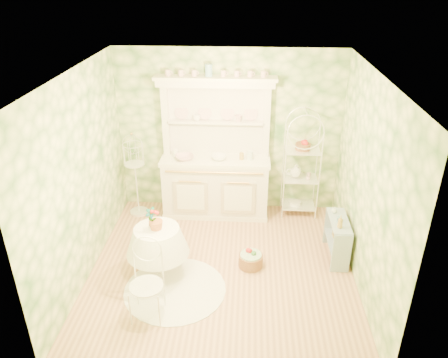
# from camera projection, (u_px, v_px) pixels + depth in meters

# --- Properties ---
(floor) EXTENTS (3.60, 3.60, 0.00)m
(floor) POSITION_uv_depth(u_px,v_px,m) (222.00, 269.00, 6.07)
(floor) COLOR tan
(floor) RESTS_ON ground
(ceiling) EXTENTS (3.60, 3.60, 0.00)m
(ceiling) POSITION_uv_depth(u_px,v_px,m) (221.00, 75.00, 4.87)
(ceiling) COLOR white
(ceiling) RESTS_ON floor
(wall_left) EXTENTS (3.60, 3.60, 0.00)m
(wall_left) POSITION_uv_depth(u_px,v_px,m) (81.00, 179.00, 5.57)
(wall_left) COLOR #F8F9B6
(wall_left) RESTS_ON floor
(wall_right) EXTENTS (3.60, 3.60, 0.00)m
(wall_right) POSITION_uv_depth(u_px,v_px,m) (367.00, 186.00, 5.38)
(wall_right) COLOR #F8F9B6
(wall_right) RESTS_ON floor
(wall_back) EXTENTS (3.60, 3.60, 0.00)m
(wall_back) POSITION_uv_depth(u_px,v_px,m) (229.00, 132.00, 7.08)
(wall_back) COLOR #F8F9B6
(wall_back) RESTS_ON floor
(wall_front) EXTENTS (3.60, 3.60, 0.00)m
(wall_front) POSITION_uv_depth(u_px,v_px,m) (209.00, 274.00, 3.86)
(wall_front) COLOR #F8F9B6
(wall_front) RESTS_ON floor
(kitchen_dresser) EXTENTS (1.87, 0.61, 2.29)m
(kitchen_dresser) POSITION_uv_depth(u_px,v_px,m) (215.00, 150.00, 6.93)
(kitchen_dresser) COLOR white
(kitchen_dresser) RESTS_ON floor
(bakers_rack) EXTENTS (0.55, 0.39, 1.76)m
(bakers_rack) POSITION_uv_depth(u_px,v_px,m) (301.00, 165.00, 7.05)
(bakers_rack) COLOR white
(bakers_rack) RESTS_ON floor
(side_shelf) EXTENTS (0.33, 0.73, 0.61)m
(side_shelf) POSITION_uv_depth(u_px,v_px,m) (337.00, 239.00, 6.20)
(side_shelf) COLOR #96ABBF
(side_shelf) RESTS_ON floor
(round_table) EXTENTS (0.78, 0.78, 0.78)m
(round_table) POSITION_uv_depth(u_px,v_px,m) (158.00, 249.00, 5.83)
(round_table) COLOR white
(round_table) RESTS_ON floor
(cafe_chair) EXTENTS (0.37, 0.37, 0.80)m
(cafe_chair) POSITION_uv_depth(u_px,v_px,m) (147.00, 289.00, 5.10)
(cafe_chair) COLOR white
(cafe_chair) RESTS_ON floor
(birdcage_stand) EXTENTS (0.34, 0.34, 1.34)m
(birdcage_stand) POSITION_uv_depth(u_px,v_px,m) (136.00, 177.00, 7.14)
(birdcage_stand) COLOR white
(birdcage_stand) RESTS_ON floor
(floor_basket) EXTENTS (0.34, 0.34, 0.19)m
(floor_basket) POSITION_uv_depth(u_px,v_px,m) (251.00, 260.00, 6.10)
(floor_basket) COLOR #93613D
(floor_basket) RESTS_ON floor
(lace_rug) EXTENTS (1.56, 1.56, 0.01)m
(lace_rug) POSITION_uv_depth(u_px,v_px,m) (175.00, 289.00, 5.69)
(lace_rug) COLOR white
(lace_rug) RESTS_ON floor
(bowl_floral) EXTENTS (0.37, 0.37, 0.07)m
(bowl_floral) POSITION_uv_depth(u_px,v_px,m) (185.00, 159.00, 6.95)
(bowl_floral) COLOR white
(bowl_floral) RESTS_ON kitchen_dresser
(bowl_white) EXTENTS (0.28, 0.28, 0.08)m
(bowl_white) POSITION_uv_depth(u_px,v_px,m) (219.00, 159.00, 6.94)
(bowl_white) COLOR white
(bowl_white) RESTS_ON kitchen_dresser
(cup_left) EXTENTS (0.15, 0.15, 0.10)m
(cup_left) POSITION_uv_depth(u_px,v_px,m) (197.00, 119.00, 6.88)
(cup_left) COLOR white
(cup_left) RESTS_ON kitchen_dresser
(cup_right) EXTENTS (0.13, 0.13, 0.10)m
(cup_right) POSITION_uv_depth(u_px,v_px,m) (238.00, 120.00, 6.85)
(cup_right) COLOR white
(cup_right) RESTS_ON kitchen_dresser
(potted_geranium) EXTENTS (0.19, 0.16, 0.31)m
(potted_geranium) POSITION_uv_depth(u_px,v_px,m) (152.00, 220.00, 5.62)
(potted_geranium) COLOR #3F7238
(potted_geranium) RESTS_ON round_table
(bottle_amber) EXTENTS (0.09, 0.09, 0.18)m
(bottle_amber) POSITION_uv_depth(u_px,v_px,m) (340.00, 223.00, 5.86)
(bottle_amber) COLOR #AD8D3A
(bottle_amber) RESTS_ON side_shelf
(bottle_blue) EXTENTS (0.06, 0.06, 0.11)m
(bottle_blue) POSITION_uv_depth(u_px,v_px,m) (339.00, 219.00, 6.01)
(bottle_blue) COLOR #79ACC4
(bottle_blue) RESTS_ON side_shelf
(bottle_glass) EXTENTS (0.08, 0.08, 0.10)m
(bottle_glass) POSITION_uv_depth(u_px,v_px,m) (334.00, 211.00, 6.22)
(bottle_glass) COLOR silver
(bottle_glass) RESTS_ON side_shelf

